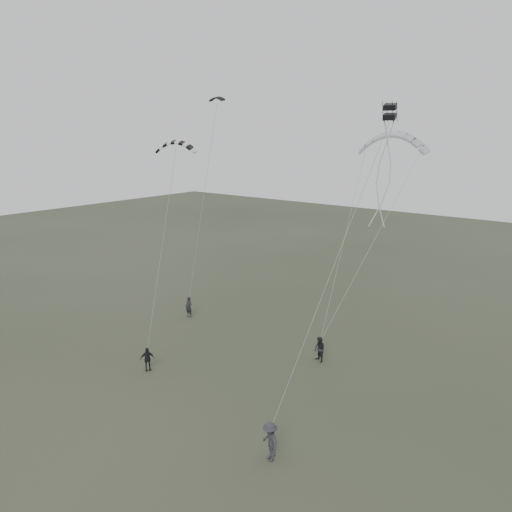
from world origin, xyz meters
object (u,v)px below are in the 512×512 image
Objects in this scene: flyer_center at (147,359)px; kite_dark_small at (217,98)px; flyer_right at (320,350)px; kite_striped at (176,142)px; kite_box at (390,112)px; flyer_far at (270,441)px; kite_pale_large at (394,134)px; flyer_left at (189,307)px.

flyer_center is 1.14× the size of kite_dark_small.
flyer_right is at bearing -13.31° from kite_dark_small.
kite_box is (13.89, 0.64, 1.53)m from kite_striped.
kite_striped is at bearing -136.03° from flyer_right.
kite_pale_large is at bearing 126.29° from flyer_far.
kite_dark_small reaches higher than flyer_center.
flyer_far is 18.91m from kite_striped.
kite_dark_small reaches higher than flyer_left.
flyer_far is at bearing -39.31° from flyer_left.
flyer_far is 2.68× the size of kite_box.
kite_dark_small is (1.25, 2.34, 15.90)m from flyer_left.
kite_striped is (2.05, -6.16, -3.08)m from kite_dark_small.
flyer_left is 18.76m from flyer_far.
flyer_left is 0.91× the size of flyer_far.
kite_box is at bearing 106.80° from flyer_far.
kite_striped reaches higher than flyer_right.
kite_striped is 3.79× the size of kite_box.
flyer_right is 19.56m from kite_dark_small.
kite_dark_small is at bearing -170.83° from flyer_right.
kite_box is at bearing -79.64° from kite_pale_large.
kite_box is at bearing -16.34° from flyer_left.
flyer_center is at bearing -66.26° from flyer_left.
kite_dark_small is (-14.41, 12.67, 15.82)m from flyer_far.
flyer_right is 1.10× the size of flyer_center.
kite_striped is (-1.27, 4.22, 12.91)m from flyer_center.
flyer_far is 16.04m from kite_box.
flyer_right is 0.63× the size of kite_striped.
kite_dark_small is at bearing 76.21° from kite_striped.
kite_striped reaches higher than flyer_center.
kite_striped is (-12.36, 6.52, 12.74)m from flyer_far.
flyer_right is at bearing -8.87° from flyer_center.
flyer_left is 0.64× the size of kite_striped.
flyer_far is 24.87m from kite_dark_small.
flyer_center is 0.58× the size of kite_striped.
flyer_far is (3.39, -9.88, 0.10)m from flyer_right.
flyer_center is at bearing -134.02° from kite_pale_large.
flyer_far is at bearing -117.33° from kite_box.
kite_dark_small is 0.51× the size of kite_striped.
flyer_far is at bearing -40.39° from kite_dark_small.
flyer_right is (12.26, -0.45, -0.01)m from flyer_left.
kite_pale_large reaches higher than kite_striped.
kite_box is (4.93, -2.72, 14.37)m from flyer_right.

